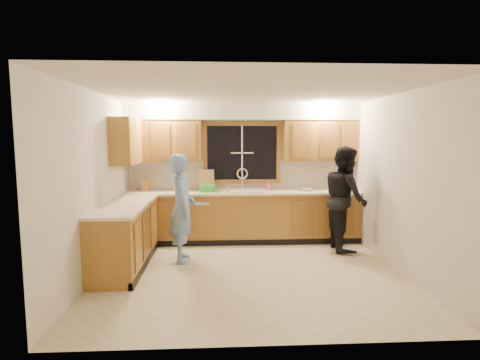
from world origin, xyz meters
name	(u,v)px	position (x,y,z in m)	size (l,w,h in m)	color
floor	(250,272)	(0.00, 0.00, 0.00)	(4.20, 4.20, 0.00)	beige
ceiling	(250,91)	(0.00, 0.00, 2.50)	(4.20, 4.20, 0.00)	silver
wall_back	(242,172)	(0.00, 1.90, 1.25)	(4.20, 4.20, 0.00)	beige
wall_left	(94,185)	(-2.10, 0.00, 1.25)	(3.80, 3.80, 0.00)	beige
wall_right	(399,183)	(2.10, 0.00, 1.25)	(3.80, 3.80, 0.00)	beige
base_cabinets_back	(243,217)	(0.00, 1.60, 0.44)	(4.20, 0.60, 0.88)	#A57530
base_cabinets_left	(126,237)	(-1.80, 0.35, 0.44)	(0.60, 1.90, 0.88)	#A57530
countertop_back	(243,192)	(0.00, 1.58, 0.90)	(4.20, 0.63, 0.04)	#F4E9CD
countertop_left	(126,206)	(-1.79, 0.35, 0.90)	(0.63, 1.90, 0.04)	#F4E9CD
upper_cabinets_left	(163,141)	(-1.43, 1.73, 1.83)	(1.35, 0.33, 0.75)	#A57530
upper_cabinets_right	(320,141)	(1.43, 1.73, 1.83)	(1.35, 0.33, 0.75)	#A57530
upper_cabinets_return	(126,141)	(-1.94, 1.12, 1.83)	(0.33, 0.90, 0.75)	#A57530
soffit	(243,112)	(0.00, 1.72, 2.35)	(4.20, 0.35, 0.30)	white
window_frame	(242,153)	(0.00, 1.89, 1.60)	(1.44, 0.03, 1.14)	black
sink	(243,194)	(0.00, 1.60, 0.86)	(0.86, 0.52, 0.57)	white
dishwasher	(196,219)	(-0.85, 1.59, 0.41)	(0.60, 0.56, 0.82)	white
stove	(115,247)	(-1.80, -0.22, 0.45)	(0.58, 0.75, 0.90)	white
man	(182,208)	(-0.99, 0.55, 0.82)	(0.60, 0.39, 1.64)	#7098D4
woman	(345,198)	(1.68, 1.01, 0.87)	(0.85, 0.66, 1.75)	black
knife_block	(146,185)	(-1.75, 1.67, 1.03)	(0.12, 0.10, 0.23)	#98642A
cutting_board	(206,180)	(-0.66, 1.75, 1.11)	(0.29, 0.02, 0.38)	tan
dish_crate	(207,188)	(-0.64, 1.56, 0.98)	(0.27, 0.25, 0.12)	green
soap_bottle	(269,186)	(0.48, 1.71, 1.00)	(0.08, 0.08, 0.17)	#E95897
bowl	(307,189)	(1.17, 1.58, 0.95)	(0.22, 0.22, 0.05)	silver
can_left	(221,189)	(-0.39, 1.45, 0.98)	(0.06, 0.06, 0.12)	#C4B596
can_right	(227,189)	(-0.29, 1.40, 0.99)	(0.07, 0.07, 0.13)	#C4B596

